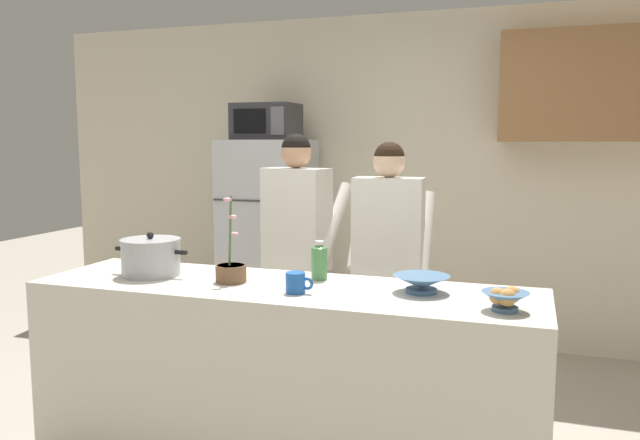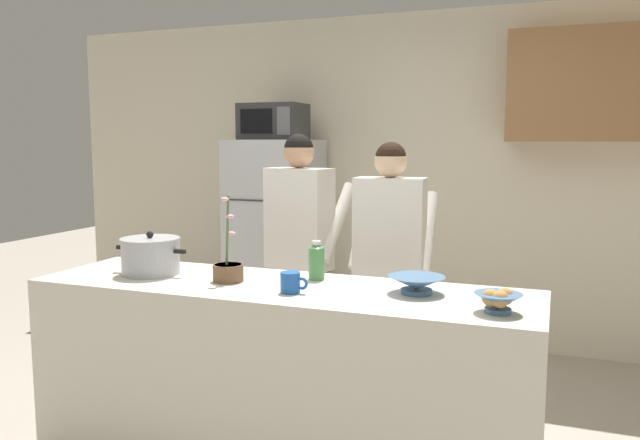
{
  "view_description": "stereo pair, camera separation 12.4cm",
  "coord_description": "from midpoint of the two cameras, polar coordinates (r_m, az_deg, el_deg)",
  "views": [
    {
      "loc": [
        1.1,
        -2.72,
        1.6
      ],
      "look_at": [
        0.0,
        0.55,
        1.17
      ],
      "focal_mm": 35.18,
      "sensor_mm": 36.0,
      "label": 1
    },
    {
      "loc": [
        1.22,
        -2.67,
        1.6
      ],
      "look_at": [
        0.0,
        0.55,
        1.17
      ],
      "focal_mm": 35.18,
      "sensor_mm": 36.0,
      "label": 2
    }
  ],
  "objects": [
    {
      "name": "back_wall_unit",
      "position": [
        5.04,
        10.57,
        4.9
      ],
      "size": [
        6.0,
        0.48,
        2.6
      ],
      "color": "beige",
      "rests_on": "ground"
    },
    {
      "name": "kitchen_island",
      "position": [
        3.15,
        -2.49,
        -14.13
      ],
      "size": [
        2.43,
        0.68,
        0.92
      ],
      "primitive_type": "cube",
      "color": "silver",
      "rests_on": "ground"
    },
    {
      "name": "refrigerator",
      "position": [
        5.04,
        -3.35,
        -1.94
      ],
      "size": [
        0.64,
        0.68,
        1.62
      ],
      "color": "#B7BABF",
      "rests_on": "ground"
    },
    {
      "name": "microwave",
      "position": [
        4.96,
        -3.54,
        8.91
      ],
      "size": [
        0.48,
        0.37,
        0.28
      ],
      "color": "#2D2D30",
      "rests_on": "refrigerator"
    },
    {
      "name": "person_near_pot",
      "position": [
        3.97,
        -0.94,
        -1.14
      ],
      "size": [
        0.57,
        0.51,
        1.65
      ],
      "color": "#726656",
      "rests_on": "ground"
    },
    {
      "name": "person_by_sink",
      "position": [
        3.72,
        7.32,
        -2.34
      ],
      "size": [
        0.5,
        0.42,
        1.6
      ],
      "color": "black",
      "rests_on": "ground"
    },
    {
      "name": "cooking_pot",
      "position": [
        3.35,
        -14.08,
        -3.17
      ],
      "size": [
        0.42,
        0.3,
        0.22
      ],
      "color": "#ADAFB5",
      "rests_on": "kitchen_island"
    },
    {
      "name": "coffee_mug",
      "position": [
        2.85,
        -1.42,
        -5.71
      ],
      "size": [
        0.13,
        0.09,
        0.1
      ],
      "color": "#1E59B2",
      "rests_on": "kitchen_island"
    },
    {
      "name": "bread_bowl",
      "position": [
        2.63,
        17.22,
        -7.02
      ],
      "size": [
        0.19,
        0.19,
        0.1
      ],
      "color": "#4C7299",
      "rests_on": "kitchen_island"
    },
    {
      "name": "empty_bowl",
      "position": [
        2.88,
        10.01,
        -5.71
      ],
      "size": [
        0.26,
        0.26,
        0.08
      ],
      "color": "#4C7299",
      "rests_on": "kitchen_island"
    },
    {
      "name": "bottle_near_edge",
      "position": [
        3.11,
        0.82,
        -3.72
      ],
      "size": [
        0.08,
        0.08,
        0.19
      ],
      "color": "#4C8C4C",
      "rests_on": "kitchen_island"
    },
    {
      "name": "potted_orchid",
      "position": [
        3.1,
        -7.22,
        -4.48
      ],
      "size": [
        0.15,
        0.15,
        0.42
      ],
      "color": "brown",
      "rests_on": "kitchen_island"
    }
  ]
}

